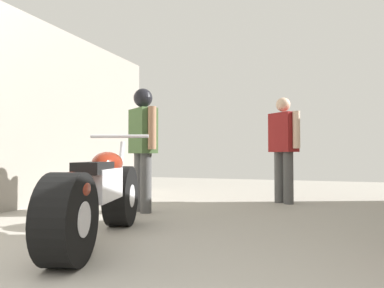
{
  "coord_description": "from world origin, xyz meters",
  "views": [
    {
      "loc": [
        1.04,
        -0.54,
        0.75
      ],
      "look_at": [
        -0.41,
        3.34,
        0.88
      ],
      "focal_mm": 34.02,
      "sensor_mm": 36.0,
      "label": 1
    }
  ],
  "objects": [
    {
      "name": "ground_plane",
      "position": [
        0.0,
        3.22,
        0.0
      ],
      "size": [
        15.45,
        15.45,
        0.0
      ],
      "primitive_type": "plane",
      "color": "#9E998E"
    },
    {
      "name": "mechanic_in_blue",
      "position": [
        0.38,
        5.35,
        0.95
      ],
      "size": [
        0.58,
        0.51,
        1.67
      ],
      "color": "#4C4C4C",
      "rests_on": "ground_plane"
    },
    {
      "name": "garage_partition_left",
      "position": [
        -3.03,
        3.22,
        1.4
      ],
      "size": [
        0.08,
        7.08,
        2.8
      ],
      "primitive_type": "cube",
      "color": "gray",
      "rests_on": "ground_plane"
    },
    {
      "name": "motorcycle_maroon_cruiser",
      "position": [
        -0.83,
        2.13,
        0.4
      ],
      "size": [
        0.91,
        2.06,
        0.97
      ],
      "color": "black",
      "rests_on": "ground_plane"
    },
    {
      "name": "mechanic_with_helmet",
      "position": [
        -1.28,
        3.78,
        0.99
      ],
      "size": [
        0.58,
        0.47,
        1.65
      ],
      "color": "#4C4C4C",
      "rests_on": "ground_plane"
    }
  ]
}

